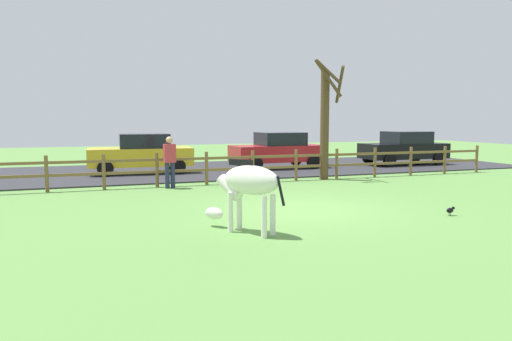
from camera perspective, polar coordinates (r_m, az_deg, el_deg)
The scene contains 10 objects.
ground_plane at distance 11.66m, azimuth 5.66°, elevation -4.62°, with size 60.00×60.00×0.00m, color #5B8C42.
parking_asphalt at distance 20.37m, azimuth -5.49°, elevation 0.08°, with size 28.00×7.40×0.05m, color #2D2D33.
paddock_fence at distance 16.08m, azimuth -3.14°, elevation 0.64°, with size 21.34×0.11×1.11m.
bare_tree at distance 17.32m, azimuth 8.36°, elevation 6.00°, with size 1.34×1.11×4.25m.
zebra at distance 9.04m, azimuth -1.01°, elevation -1.78°, with size 1.28×1.67×1.41m.
crow_on_grass at distance 11.66m, azimuth 22.33°, elevation -4.43°, with size 0.21×0.10×0.20m.
parked_car_red at distance 20.78m, azimuth 2.64°, elevation 2.49°, with size 4.07×2.02×1.56m.
parked_car_yellow at distance 19.39m, azimuth -13.60°, elevation 2.06°, with size 4.05×1.99×1.56m.
parked_car_black at distance 23.46m, azimuth 17.38°, elevation 2.63°, with size 4.00×1.88×1.56m.
visitor_near_fence at distance 15.20m, azimuth -10.33°, elevation 1.28°, with size 0.38×0.26×1.64m.
Camera 1 is at (-4.87, -10.36, 2.18)m, focal length 33.28 mm.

